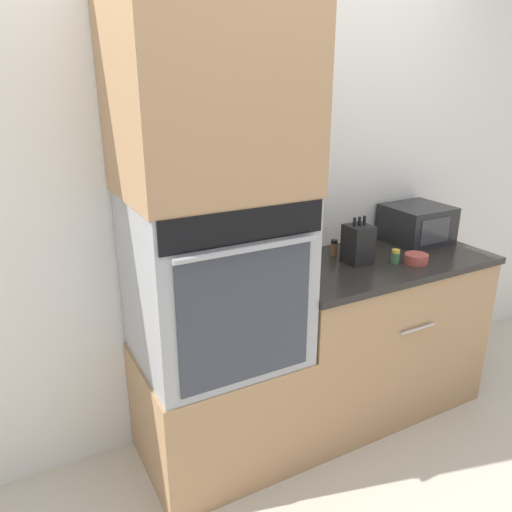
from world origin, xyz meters
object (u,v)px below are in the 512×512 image
at_px(knife_block, 358,244).
at_px(condiment_jar_mid, 334,248).
at_px(wall_oven, 216,278).
at_px(microwave, 417,224).
at_px(bowl, 416,259).
at_px(condiment_jar_near, 395,256).

xyz_separation_m(knife_block, condiment_jar_mid, (-0.04, 0.15, -0.06)).
height_order(knife_block, condiment_jar_mid, knife_block).
distance_m(wall_oven, microwave, 1.34).
height_order(knife_block, bowl, knife_block).
height_order(wall_oven, condiment_jar_mid, wall_oven).
distance_m(knife_block, condiment_jar_near, 0.21).
bearing_deg(microwave, bowl, -134.34).
relative_size(wall_oven, condiment_jar_near, 10.44).
bearing_deg(condiment_jar_near, bowl, -29.41).
relative_size(bowl, condiment_jar_mid, 1.40).
relative_size(wall_oven, microwave, 2.23).
bearing_deg(condiment_jar_mid, microwave, -2.60).
height_order(wall_oven, microwave, wall_oven).
distance_m(knife_block, condiment_jar_mid, 0.16).
bearing_deg(bowl, condiment_jar_mid, 134.52).
bearing_deg(condiment_jar_near, microwave, 31.57).
xyz_separation_m(wall_oven, condiment_jar_near, (0.97, -0.09, -0.03)).
xyz_separation_m(bowl, condiment_jar_near, (-0.09, 0.05, 0.01)).
height_order(microwave, bowl, microwave).
height_order(bowl, condiment_jar_mid, condiment_jar_mid).
bearing_deg(wall_oven, knife_block, 0.80).
relative_size(knife_block, condiment_jar_mid, 2.83).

